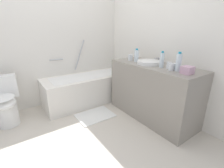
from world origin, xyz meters
The scene contains 17 objects.
ground_plane centered at (0.00, 0.00, 0.00)m, with size 3.91×3.91×0.00m, color beige.
wall_back_tiled centered at (0.00, 1.31, 1.27)m, with size 3.31×0.10×2.53m, color silver.
wall_right_mirror centered at (1.51, 0.00, 1.27)m, with size 0.10×2.91×2.53m, color silver.
bathtub centered at (0.57, 0.92, 0.28)m, with size 1.64×0.67×1.17m.
toilet centered at (-0.77, 0.88, 0.35)m, with size 0.39×0.52×0.73m.
vanity_counter centered at (1.17, -0.18, 0.43)m, with size 0.57×1.42×0.86m, color gray.
sink_basin centered at (1.14, -0.10, 0.89)m, with size 0.36×0.36×0.05m, color white.
sink_faucet centered at (1.35, -0.10, 0.90)m, with size 0.11×0.15×0.08m.
water_bottle_0 centered at (1.12, 0.15, 0.96)m, with size 0.07×0.07×0.21m.
water_bottle_1 centered at (1.12, -0.35, 0.97)m, with size 0.06×0.06×0.22m.
water_bottle_2 centered at (1.12, -0.60, 0.97)m, with size 0.07×0.07×0.24m.
drinking_glass_0 centered at (1.11, 0.29, 0.91)m, with size 0.08×0.08×0.10m, color white.
drinking_glass_1 centered at (1.15, -0.45, 0.90)m, with size 0.07×0.07×0.09m, color white.
drinking_glass_2 centered at (1.07, -0.53, 0.90)m, with size 0.06×0.06×0.09m, color white.
drinking_glass_3 centered at (1.15, -0.53, 0.90)m, with size 0.06×0.06×0.08m, color white.
tissue_box centered at (1.09, -0.74, 0.91)m, with size 0.12×0.12×0.09m, color #CB9EB8.
bath_mat centered at (0.41, 0.33, 0.01)m, with size 0.59×0.44×0.01m, color white.
Camera 1 is at (-0.66, -1.70, 1.36)m, focal length 24.96 mm.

